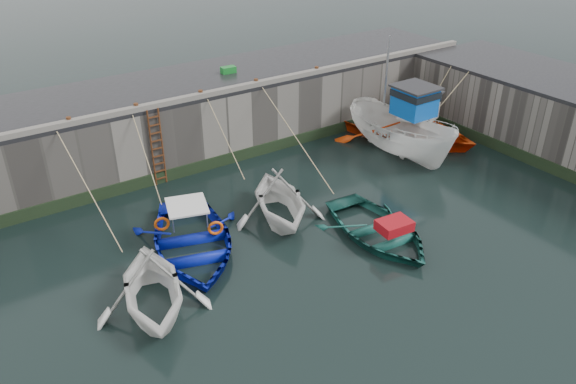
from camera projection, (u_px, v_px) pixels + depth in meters
ground at (357, 297)px, 16.65m from camera, size 120.00×120.00×0.00m
quay_back at (177, 119)px, 24.96m from camera, size 30.00×5.00×3.00m
quay_right at (574, 121)px, 24.79m from camera, size 5.00×15.00×3.00m
road_back at (174, 85)px, 24.19m from camera, size 30.00×5.00×0.16m
kerb_back at (197, 96)px, 22.40m from camera, size 30.00×0.30×0.20m
algae_back at (205, 165)px, 23.73m from camera, size 30.00×0.08×0.50m
algae_right at (533, 160)px, 24.16m from camera, size 0.08×15.00×0.50m
ladder at (157, 148)px, 22.07m from camera, size 0.51×0.08×3.20m
boat_near_white at (155, 308)px, 16.22m from camera, size 4.54×4.94×2.18m
boat_near_white_rope at (102, 232)px, 19.70m from camera, size 0.04×5.29×3.10m
boat_near_blue at (193, 249)px, 18.80m from camera, size 5.30×6.35×1.13m
boat_near_blue_rope at (150, 202)px, 21.52m from camera, size 0.04×3.63×3.10m
boat_near_blacktrim at (279, 218)px, 20.52m from camera, size 4.71×5.07×2.19m
boat_near_blacktrim_rope at (230, 178)px, 23.23m from camera, size 0.04×3.61×3.10m
boat_near_navy at (378, 236)px, 19.50m from camera, size 3.82×5.07×0.99m
boat_near_navy_rope at (293, 178)px, 23.26m from camera, size 0.04×5.98×3.10m
boat_far_white at (402, 133)px, 24.86m from camera, size 2.37×6.16×5.37m
boat_far_orange at (405, 128)px, 26.70m from camera, size 7.05×8.26×4.45m
fish_crate at (228, 70)px, 25.34m from camera, size 0.68×0.40×0.28m
bollard_a at (69, 121)px, 20.02m from camera, size 0.18×0.18×0.28m
bollard_b at (136, 107)px, 21.24m from camera, size 0.18×0.18×0.28m
bollard_c at (201, 93)px, 22.55m from camera, size 0.18×0.18×0.28m
bollard_d at (256, 82)px, 23.82m from camera, size 0.18×0.18×0.28m
bollard_e at (317, 70)px, 25.38m from camera, size 0.18×0.18×0.28m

